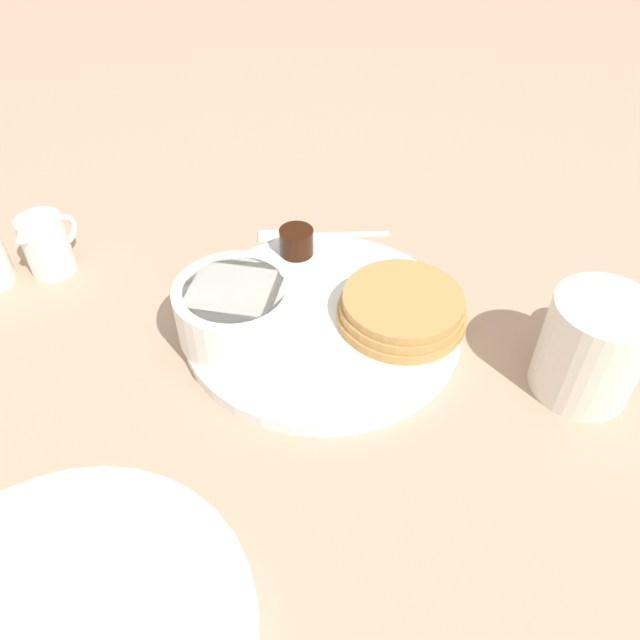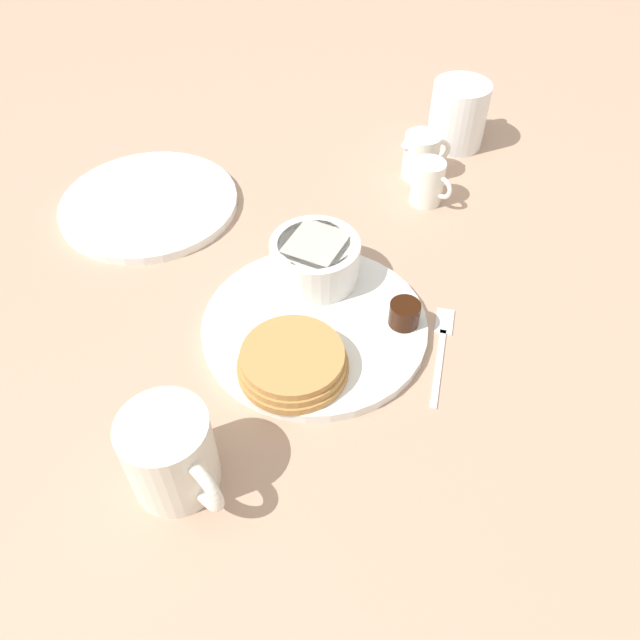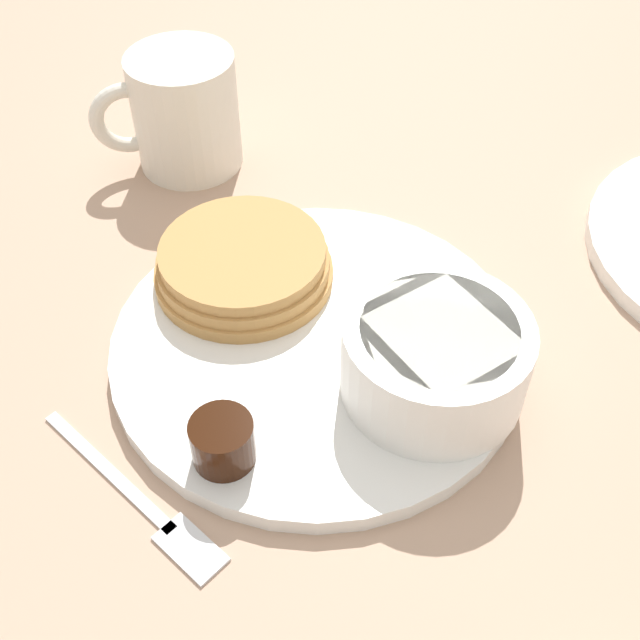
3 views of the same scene
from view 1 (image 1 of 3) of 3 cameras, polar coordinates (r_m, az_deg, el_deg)
name	(u,v)px [view 1 (image 1 of 3)]	position (r m, az deg, el deg)	size (l,w,h in m)	color
ground_plane	(322,326)	(0.57, 0.22, -0.51)	(4.00, 4.00, 0.00)	tan
plate	(322,321)	(0.57, 0.23, -0.08)	(0.25, 0.25, 0.01)	white
pancake_stack	(402,308)	(0.56, 7.50, 1.10)	(0.12, 0.12, 0.03)	#B78447
bowl	(237,309)	(0.54, -7.61, 1.03)	(0.11, 0.11, 0.05)	white
syrup_cup	(296,242)	(0.63, -2.16, 7.17)	(0.03, 0.03, 0.03)	black
butter_ramekin	(217,309)	(0.56, -9.38, 0.96)	(0.05, 0.05, 0.04)	white
coffee_mug	(593,345)	(0.54, 23.66, -2.14)	(0.08, 0.11, 0.09)	silver
creamer_pitcher_near	(47,244)	(0.68, -23.71, 6.38)	(0.04, 0.07, 0.06)	white
fork	(307,235)	(0.68, -1.16, 7.82)	(0.12, 0.09, 0.00)	silver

